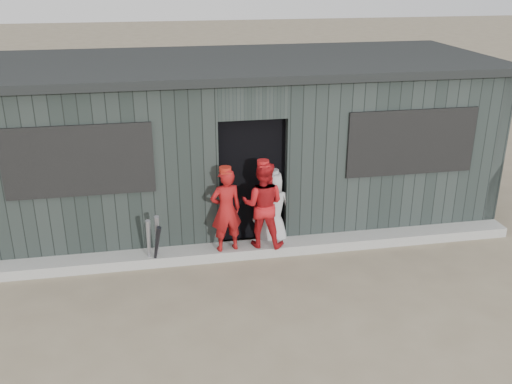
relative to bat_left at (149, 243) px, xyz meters
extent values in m
plane|color=#756751|center=(1.55, -1.67, -0.40)|extent=(80.00, 80.00, 0.00)
cube|color=#969792|center=(1.55, 0.15, -0.32)|extent=(8.00, 0.36, 0.15)
cone|color=#95959D|center=(0.00, 0.00, 0.00)|extent=(0.10, 0.29, 0.79)
cone|color=gray|center=(0.12, 0.04, 0.02)|extent=(0.10, 0.32, 0.84)
cone|color=black|center=(0.10, -0.05, -0.04)|extent=(0.19, 0.31, 0.71)
imported|color=maroon|center=(1.11, 0.09, 0.38)|extent=(0.50, 0.38, 1.24)
imported|color=#B5161A|center=(1.66, 0.14, 0.40)|extent=(0.76, 0.67, 1.29)
imported|color=#ADADAD|center=(1.85, 0.39, 0.20)|extent=(0.59, 0.38, 1.20)
cube|color=black|center=(1.55, 1.83, 0.80)|extent=(7.60, 2.70, 2.20)
cube|color=#262D2A|center=(-0.70, 0.43, 0.85)|extent=(3.50, 0.20, 2.50)
cube|color=#29312F|center=(3.80, 0.43, 0.85)|extent=(3.50, 0.20, 2.50)
cube|color=#2A312F|center=(1.55, 0.43, 1.85)|extent=(1.00, 0.20, 0.50)
cube|color=#2C3431|center=(5.45, 1.83, 0.85)|extent=(0.20, 3.00, 2.50)
cube|color=#2A3230|center=(1.55, 3.23, 0.85)|extent=(8.00, 0.20, 2.50)
cube|color=black|center=(1.55, 1.83, 2.16)|extent=(8.30, 3.30, 0.12)
cube|color=black|center=(-0.85, 0.31, 1.15)|extent=(2.00, 0.04, 1.00)
cube|color=black|center=(3.95, 0.31, 1.15)|extent=(2.00, 0.04, 1.00)
cube|color=black|center=(1.17, 0.76, 0.95)|extent=(0.25, 0.25, 1.00)
cube|color=black|center=(1.58, 0.91, 0.90)|extent=(0.26, 0.22, 0.94)
camera|label=1|loc=(0.17, -7.28, 3.62)|focal=40.00mm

